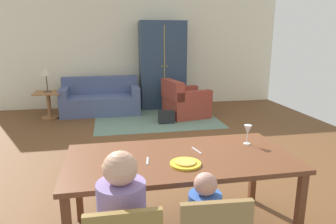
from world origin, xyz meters
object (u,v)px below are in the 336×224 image
(plate_near_man, at_px, (118,166))
(wine_glass, at_px, (248,131))
(armoire, at_px, (162,65))
(dining_table, at_px, (180,164))
(couch, at_px, (101,100))
(handbag, at_px, (166,117))
(side_table, at_px, (49,101))
(table_lamp, at_px, (46,72))
(armchair, at_px, (184,102))
(plate_near_child, at_px, (185,164))

(plate_near_man, xyz_separation_m, wine_glass, (1.22, 0.30, 0.12))
(plate_near_man, relative_size, armoire, 0.12)
(dining_table, relative_size, couch, 1.10)
(couch, height_order, handbag, couch)
(side_table, bearing_deg, dining_table, -67.48)
(table_lamp, height_order, handbag, table_lamp)
(plate_near_man, bearing_deg, side_table, 106.13)
(armchair, bearing_deg, armoire, 107.38)
(plate_near_man, xyz_separation_m, couch, (-0.24, 4.88, -0.47))
(wine_glass, relative_size, armoire, 0.09)
(armoire, relative_size, handbag, 6.56)
(dining_table, relative_size, side_table, 3.32)
(plate_near_child, xyz_separation_m, handbag, (0.56, 3.78, -0.64))
(armoire, bearing_deg, handbag, -97.04)
(dining_table, height_order, armoire, armoire)
(wine_glass, xyz_separation_m, handbag, (-0.13, 3.42, -0.76))
(armchair, bearing_deg, plate_near_child, -103.94)
(wine_glass, relative_size, handbag, 0.58)
(plate_near_child, bearing_deg, handbag, 81.53)
(plate_near_man, distance_m, handbag, 3.93)
(armoire, bearing_deg, armchair, -72.62)
(wine_glass, distance_m, handbag, 3.51)
(dining_table, bearing_deg, plate_near_man, -167.24)
(plate_near_child, xyz_separation_m, side_table, (-1.87, 4.68, -0.39))
(dining_table, xyz_separation_m, couch, (-0.77, 4.76, -0.39))
(wine_glass, xyz_separation_m, side_table, (-2.56, 4.32, -0.52))
(plate_near_child, relative_size, couch, 0.14)
(armchair, bearing_deg, handbag, -135.45)
(dining_table, height_order, table_lamp, table_lamp)
(armchair, bearing_deg, side_table, 172.01)
(dining_table, xyz_separation_m, wine_glass, (0.69, 0.18, 0.20))
(table_lamp, bearing_deg, side_table, -63.43)
(armchair, bearing_deg, table_lamp, 172.01)
(couch, relative_size, handbag, 5.49)
(handbag, bearing_deg, plate_near_man, -106.36)
(couch, height_order, armchair, same)
(plate_near_man, bearing_deg, dining_table, 12.76)
(side_table, bearing_deg, armchair, -7.99)
(side_table, distance_m, handbag, 2.60)
(dining_table, distance_m, armchair, 4.24)
(side_table, xyz_separation_m, handbag, (2.43, -0.90, -0.25))
(dining_table, bearing_deg, wine_glass, 14.54)
(side_table, distance_m, table_lamp, 0.63)
(plate_near_man, height_order, couch, couch)
(plate_near_man, height_order, table_lamp, table_lamp)
(plate_near_man, xyz_separation_m, plate_near_child, (0.53, -0.06, 0.00))
(plate_near_man, distance_m, wine_glass, 1.27)
(armchair, xyz_separation_m, table_lamp, (-2.93, 0.41, 0.69))
(couch, distance_m, armoire, 1.72)
(plate_near_child, height_order, side_table, plate_near_child)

